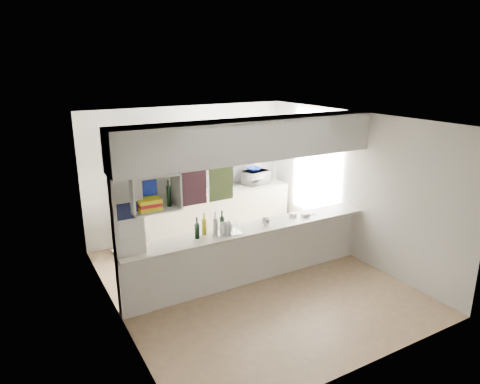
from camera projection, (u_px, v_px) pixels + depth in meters
floor at (251, 281)px, 6.91m from camera, size 4.80×4.80×0.00m
ceiling at (252, 119)px, 6.17m from camera, size 4.80×4.80×0.00m
wall_back at (189, 172)px, 8.54m from camera, size 4.20×0.00×4.20m
wall_left at (113, 230)px, 5.55m from camera, size 0.00×4.80×4.80m
wall_right at (353, 186)px, 7.54m from camera, size 0.00×4.80×4.80m
servery_partition at (241, 183)px, 6.36m from camera, size 4.20×0.50×2.60m
cubby_shelf at (152, 195)px, 5.63m from camera, size 0.65×0.35×0.50m
kitchen_run at (203, 196)px, 8.53m from camera, size 3.60×0.63×2.24m
microwave at (256, 177)px, 9.02m from camera, size 0.58×0.44×0.29m
bowl at (254, 169)px, 8.96m from camera, size 0.28×0.28×0.07m
dish_rack at (228, 228)px, 6.40m from camera, size 0.39×0.31×0.20m
cup at (266, 222)px, 6.71m from camera, size 0.17×0.17×0.11m
wine_bottles at (210, 226)px, 6.34m from camera, size 0.52×0.15×0.36m
plastic_tubs at (299, 215)px, 7.13m from camera, size 0.48×0.21×0.06m
utensil_jar at (166, 194)px, 8.14m from camera, size 0.09×0.09×0.13m
knife_block at (200, 187)px, 8.50m from camera, size 0.11×0.10×0.19m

